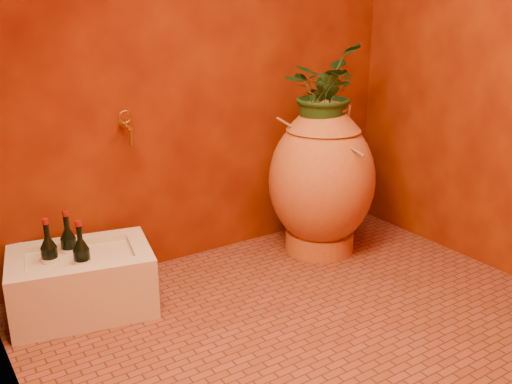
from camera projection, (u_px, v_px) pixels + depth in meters
floor at (311, 324)px, 2.69m from camera, size 2.50×2.50×0.00m
wall_back at (203, 39)px, 3.08m from camera, size 2.50×0.02×2.50m
wall_right at (509, 41)px, 2.94m from camera, size 0.02×2.00×2.50m
amphora at (322, 179)px, 3.36m from camera, size 0.74×0.74×0.90m
stone_basin at (82, 282)px, 2.78m from camera, size 0.74×0.59×0.31m
wine_bottle_a at (50, 260)px, 2.69m from camera, size 0.08×0.08×0.33m
wine_bottle_b at (82, 262)px, 2.67m from camera, size 0.08×0.08×0.33m
wine_bottle_c at (69, 250)px, 2.80m from camera, size 0.08×0.08×0.32m
wall_tap at (127, 126)px, 2.89m from camera, size 0.07×0.15×0.17m
plant_main at (322, 91)px, 3.22m from camera, size 0.62×0.61×0.52m
plant_side at (322, 105)px, 3.17m from camera, size 0.26×0.26×0.37m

